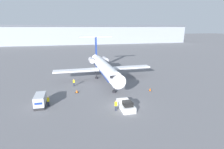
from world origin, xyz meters
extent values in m
plane|color=slate|center=(0.00, 0.00, 0.00)|extent=(600.00, 600.00, 0.00)
cube|color=#8C939E|center=(0.00, 120.00, 6.87)|extent=(180.00, 16.00, 13.75)
cube|color=#4C515B|center=(0.00, 120.00, 14.35)|extent=(180.00, 16.80, 1.20)
cylinder|color=silver|center=(-0.26, 17.05, 3.39)|extent=(3.34, 21.50, 2.91)
cone|color=silver|center=(-0.02, 5.16, 3.39)|extent=(2.96, 2.39, 2.91)
cube|color=black|center=(-0.04, 6.10, 3.90)|extent=(2.49, 0.75, 0.44)
cone|color=silver|center=(-0.51, 29.37, 3.39)|extent=(2.68, 3.25, 2.62)
cube|color=navy|center=(-0.26, 17.05, 2.44)|extent=(3.01, 19.35, 0.20)
cube|color=silver|center=(6.95, 18.27, 2.73)|extent=(11.61, 2.73, 0.36)
cube|color=silver|center=(-7.52, 17.98, 2.73)|extent=(11.61, 2.73, 0.36)
cylinder|color=#ADADB7|center=(1.69, 26.10, 3.75)|extent=(1.58, 3.61, 1.51)
cylinder|color=#ADADB7|center=(-2.58, 26.01, 3.75)|extent=(1.58, 3.61, 1.51)
cube|color=navy|center=(-0.53, 30.01, 7.68)|extent=(0.28, 2.20, 5.68)
cube|color=silver|center=(-0.53, 30.01, 10.52)|extent=(10.26, 2.01, 0.20)
cylinder|color=black|center=(-0.07, 7.33, 0.97)|extent=(0.24, 0.24, 1.93)
cylinder|color=black|center=(-0.07, 7.33, 0.20)|extent=(0.80, 0.80, 0.40)
cylinder|color=black|center=(-2.19, 18.68, 0.97)|extent=(0.24, 0.24, 1.93)
cylinder|color=black|center=(-2.19, 18.68, 0.20)|extent=(0.80, 0.80, 0.40)
cylinder|color=black|center=(1.59, 18.76, 0.97)|extent=(0.24, 0.24, 1.93)
cylinder|color=black|center=(1.59, 18.76, 0.20)|extent=(0.80, 0.80, 0.40)
cube|color=silver|center=(0.06, -0.30, 0.47)|extent=(2.13, 4.66, 0.94)
cube|color=black|center=(0.06, -1.32, 1.29)|extent=(1.49, 1.68, 0.70)
cube|color=black|center=(0.06, 1.94, 0.33)|extent=(1.92, 0.30, 0.57)
cube|color=#232326|center=(-14.38, 4.01, 0.23)|extent=(1.72, 3.78, 0.45)
cube|color=#B7BCC6|center=(-14.38, 4.01, 1.28)|extent=(1.72, 3.78, 1.67)
cube|color=navy|center=(-14.38, 2.09, 1.28)|extent=(1.21, 0.04, 0.36)
cube|color=#232838|center=(-1.81, -0.77, 0.43)|extent=(0.32, 0.20, 0.87)
cube|color=yellow|center=(-1.81, -0.77, 1.21)|extent=(0.40, 0.24, 0.69)
sphere|color=tan|center=(-1.81, -0.77, 1.68)|extent=(0.25, 0.25, 0.25)
cube|color=#232838|center=(-8.33, 13.71, 0.41)|extent=(0.32, 0.20, 0.83)
cube|color=yellow|center=(-8.33, 13.71, 1.15)|extent=(0.40, 0.24, 0.65)
sphere|color=tan|center=(-8.33, 13.71, 1.60)|extent=(0.24, 0.24, 0.24)
cube|color=#232838|center=(-13.01, 3.64, 0.44)|extent=(0.32, 0.20, 0.89)
cube|color=yellow|center=(-13.01, 3.64, 1.24)|extent=(0.40, 0.24, 0.70)
sphere|color=tan|center=(-13.01, 3.64, 1.72)|extent=(0.26, 0.26, 0.26)
cube|color=black|center=(-7.86, 9.18, 0.02)|extent=(0.71, 0.71, 0.04)
cone|color=orange|center=(-7.86, 9.18, 0.32)|extent=(0.50, 0.50, 0.56)
cube|color=black|center=(7.86, 6.52, 0.02)|extent=(0.52, 0.52, 0.04)
cone|color=orange|center=(7.86, 6.52, 0.35)|extent=(0.37, 0.37, 0.63)
camera|label=1|loc=(-8.63, -26.62, 13.60)|focal=28.00mm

